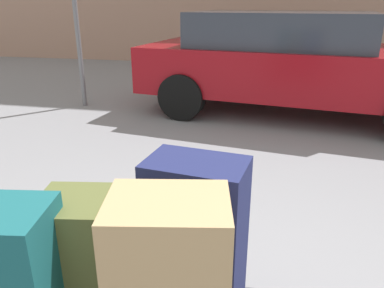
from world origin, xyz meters
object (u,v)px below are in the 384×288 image
(bollard_kerb_near, at_px, (379,76))
(suitcase_navy_front_left, at_px, (196,238))
(parked_car, at_px, (292,61))
(no_parking_sign, at_px, (75,10))
(suitcase_olive_center, at_px, (91,266))

(bollard_kerb_near, bearing_deg, suitcase_navy_front_left, -109.49)
(parked_car, distance_m, bollard_kerb_near, 2.42)
(parked_car, height_order, no_parking_sign, no_parking_sign)
(parked_car, relative_size, bollard_kerb_near, 7.84)
(suitcase_navy_front_left, relative_size, no_parking_sign, 0.29)
(suitcase_navy_front_left, height_order, no_parking_sign, no_parking_sign)
(suitcase_olive_center, xyz_separation_m, parked_car, (0.89, 4.53, 0.14))
(parked_car, bearing_deg, suitcase_olive_center, -101.12)
(suitcase_olive_center, relative_size, suitcase_navy_front_left, 0.86)
(bollard_kerb_near, distance_m, no_parking_sign, 5.29)
(suitcase_navy_front_left, height_order, bollard_kerb_near, suitcase_navy_front_left)
(suitcase_olive_center, distance_m, parked_car, 4.61)
(suitcase_navy_front_left, bearing_deg, parked_car, 90.94)
(parked_car, bearing_deg, bollard_kerb_near, 46.96)
(suitcase_navy_front_left, distance_m, no_parking_sign, 4.94)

